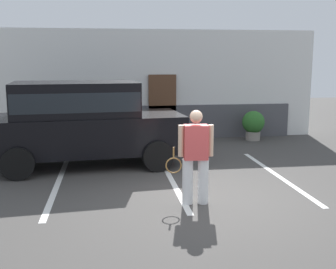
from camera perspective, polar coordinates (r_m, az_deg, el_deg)
The scene contains 8 objects.
ground_plane at distance 7.95m, azimuth 5.21°, elevation -8.88°, with size 40.00×40.00×0.00m, color #423F3D.
parking_stripe_0 at distance 9.24m, azimuth -14.64°, elevation -6.44°, with size 0.12×4.40×0.01m, color silver.
parking_stripe_1 at distance 9.27m, azimuth 0.44°, elevation -6.04°, with size 0.12×4.40×0.01m, color silver.
parking_stripe_2 at distance 9.91m, azimuth 14.45°, elevation -5.31°, with size 0.12×4.40×0.01m, color silver.
house_frontage at distance 13.96m, azimuth -0.85°, elevation 6.30°, with size 10.26×0.40×3.53m.
parked_suv at distance 10.46m, azimuth -11.43°, elevation 2.00°, with size 4.76×2.52×2.05m.
tennis_player_man at distance 7.56m, azimuth 3.70°, elevation -2.91°, with size 0.89×0.29×1.70m.
potted_plant_by_porch at distance 13.93m, azimuth 11.41°, elevation 1.40°, with size 0.72×0.72×0.95m.
Camera 1 is at (-1.76, -7.31, 2.57)m, focal length 45.30 mm.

